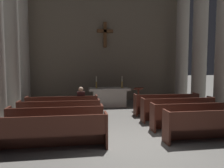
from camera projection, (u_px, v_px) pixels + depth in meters
ground_plane at (136, 145)px, 5.95m from camera, size 80.00×80.00×0.00m
pew_left_row_1 at (52, 132)px, 5.53m from camera, size 2.93×0.50×0.95m
pew_left_row_2 at (56, 121)px, 6.66m from camera, size 2.93×0.50×0.95m
pew_left_row_3 at (60, 113)px, 7.79m from camera, size 2.93×0.50×0.95m
pew_left_row_4 at (63, 107)px, 8.91m from camera, size 2.93×0.50×0.95m
pew_right_row_1 at (213, 125)px, 6.20m from camera, size 2.93×0.50×0.95m
pew_right_row_2 at (193, 116)px, 7.33m from camera, size 2.93×0.50×0.95m
pew_right_row_3 at (178, 109)px, 8.46m from camera, size 2.93×0.50×0.95m
pew_right_row_4 at (166, 104)px, 9.59m from camera, size 2.93×0.50×0.95m
column_left_third at (10, 44)px, 9.82m from camera, size 1.12×1.12×6.58m
column_right_third at (200, 47)px, 11.20m from camera, size 1.12×1.12×6.58m
column_left_fourth at (22, 48)px, 11.76m from camera, size 1.12×1.12×6.58m
column_right_fourth at (182, 50)px, 13.14m from camera, size 1.12×1.12×6.58m
altar at (109, 97)px, 11.51m from camera, size 2.20×0.90×1.01m
candlestick_left at (96, 84)px, 11.35m from camera, size 0.16×0.16×0.64m
candlestick_right at (122, 84)px, 11.55m from camera, size 0.16×0.16×0.64m
apse_with_cross at (105, 41)px, 13.37m from camera, size 10.65×0.43×7.48m
lectern at (138, 99)px, 10.51m from camera, size 0.44×0.36×1.15m
lone_worshipper at (81, 101)px, 9.05m from camera, size 0.32×0.43×1.32m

